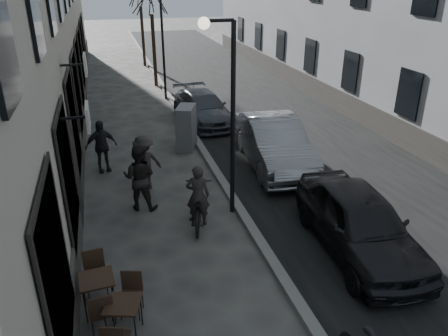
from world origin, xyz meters
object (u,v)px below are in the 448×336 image
bicycle (198,206)px  car_mid (274,143)px  bistro_set_b (124,316)px  bistro_set_c (98,291)px  streetlamp_near (226,99)px  car_far (203,108)px  pedestrian_near (139,177)px  pedestrian_mid (144,163)px  streetlamp_far (159,35)px  pedestrian_far (101,146)px  utility_cabinet (186,128)px  car_near (359,222)px

bicycle → car_mid: car_mid is taller
bicycle → car_mid: size_ratio=0.39×
bistro_set_b → bistro_set_c: bearing=136.1°
streetlamp_near → bicycle: size_ratio=2.65×
bistro_set_b → car_far: car_far is taller
bicycle → car_mid: (3.26, 3.01, 0.30)m
car_mid → car_far: (-1.23, 5.16, -0.16)m
pedestrian_near → pedestrian_mid: 1.19m
car_mid → streetlamp_far: bearing=109.7°
pedestrian_far → car_far: 5.97m
pedestrian_mid → car_far: 6.57m
streetlamp_far → bistro_set_b: streetlamp_far is taller
bicycle → pedestrian_far: size_ratio=1.11×
bicycle → pedestrian_near: bearing=-27.2°
streetlamp_far → car_far: (1.17, -4.20, -2.52)m
streetlamp_near → streetlamp_far: same height
utility_cabinet → pedestrian_far: bearing=-135.7°
bicycle → bistro_set_b: bearing=73.7°
pedestrian_far → bistro_set_c: bearing=-106.0°
car_mid → bistro_set_c: bearing=-130.4°
pedestrian_mid → car_near: pedestrian_mid is taller
car_far → utility_cabinet: bearing=-119.4°
streetlamp_far → car_mid: size_ratio=1.04×
pedestrian_far → car_near: (5.61, -6.19, -0.12)m
bistro_set_c → car_far: car_far is taller
pedestrian_mid → car_near: size_ratio=0.38×
bistro_set_c → car_mid: (5.78, 5.63, 0.34)m
bistro_set_c → pedestrian_far: size_ratio=0.90×
bistro_set_b → pedestrian_mid: (1.00, 5.79, 0.40)m
utility_cabinet → car_far: size_ratio=0.36×
streetlamp_near → car_mid: 4.28m
car_mid → pedestrian_mid: bearing=-166.6°
bicycle → pedestrian_far: (-2.29, 4.05, 0.36)m
streetlamp_near → car_far: size_ratio=1.15×
bistro_set_b → bistro_set_c: size_ratio=0.97×
bicycle → pedestrian_near: 1.87m
streetlamp_far → bicycle: (-0.85, -12.37, -2.66)m
utility_cabinet → car_near: 7.88m
pedestrian_far → car_far: bearing=29.8°
streetlamp_far → pedestrian_mid: streetlamp_far is taller
streetlamp_far → pedestrian_near: size_ratio=2.72×
bistro_set_b → pedestrian_mid: bearing=97.3°
bicycle → utility_cabinet: bearing=-82.5°
streetlamp_far → car_far: streetlamp_far is taller
streetlamp_far → bistro_set_b: bearing=-100.6°
bistro_set_c → pedestrian_near: pedestrian_near is taller
car_near → streetlamp_far: bearing=103.8°
streetlamp_near → pedestrian_near: streetlamp_near is taller
streetlamp_near → bicycle: 2.81m
bistro_set_b → pedestrian_near: 4.72m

